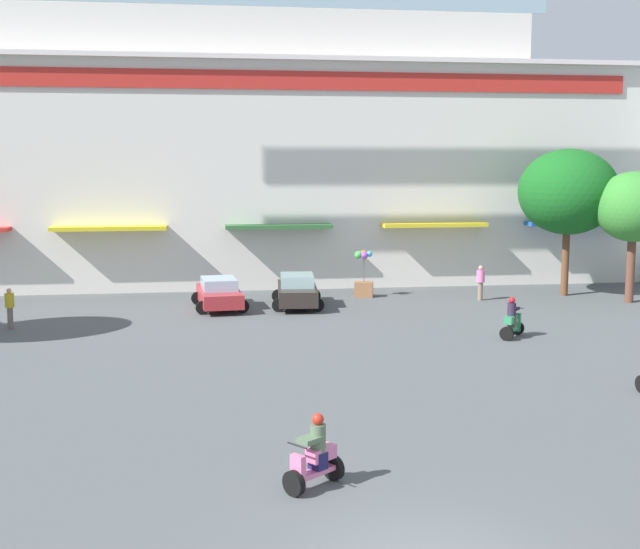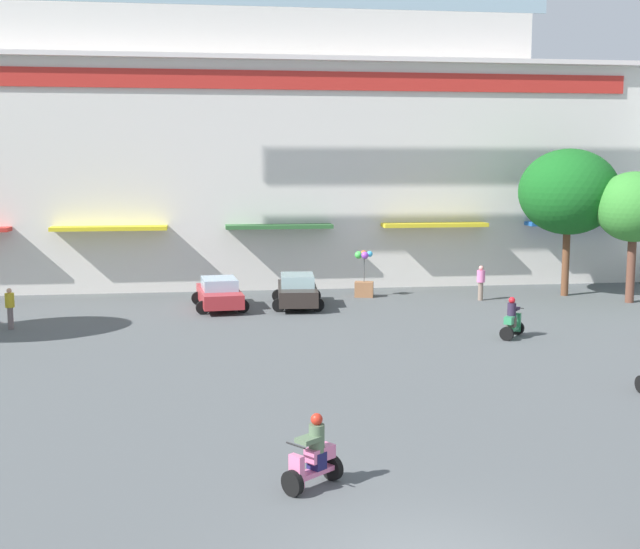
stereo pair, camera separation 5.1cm
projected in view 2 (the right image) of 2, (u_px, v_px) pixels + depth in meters
name	position (u px, v px, depth m)	size (l,w,h in m)	color
ground_plane	(318.00, 371.00, 26.30)	(128.00, 128.00, 0.00)	#4E5354
colonial_building	(263.00, 97.00, 47.43)	(40.76, 16.27, 23.23)	silver
plaza_tree_1	(568.00, 192.00, 40.53)	(4.79, 5.08, 7.24)	brown
plaza_tree_3	(634.00, 207.00, 38.58)	(3.49, 3.78, 6.16)	brown
parked_car_0	(219.00, 293.00, 37.41)	(2.57, 4.35, 1.40)	#A92A2F
parked_car_1	(297.00, 290.00, 37.93)	(2.54, 4.39, 1.49)	#2C2521
scooter_rider_0	(512.00, 321.00, 31.16)	(1.28, 1.40, 1.58)	black
scooter_rider_5	(314.00, 458.00, 16.77)	(1.34, 1.21, 1.53)	black
pedestrian_0	(10.00, 306.00, 32.75)	(0.49, 0.49, 1.65)	slate
pedestrian_1	(481.00, 281.00, 39.65)	(0.55, 0.55, 1.68)	#816D5F
balloon_vendor_cart	(364.00, 279.00, 40.66)	(1.02, 0.81, 2.29)	#976441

